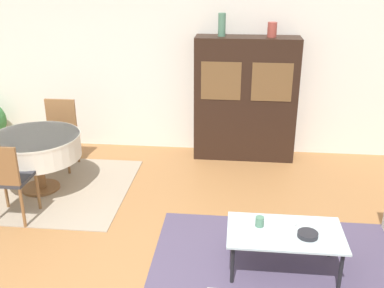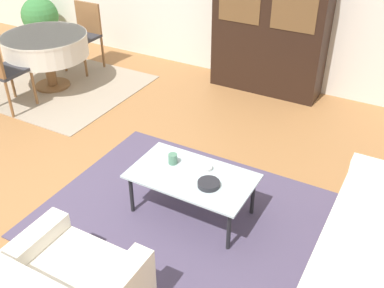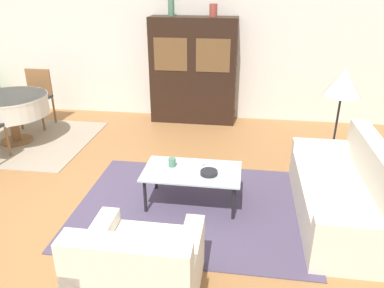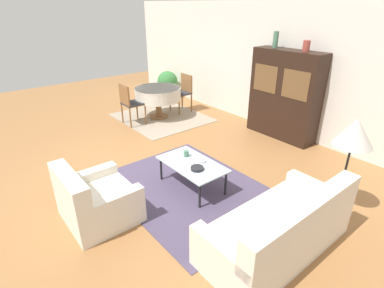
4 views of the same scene
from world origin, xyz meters
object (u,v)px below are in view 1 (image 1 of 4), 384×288
object	(u,v)px
coffee_table	(285,235)
bowl	(308,235)
vase_tall	(222,25)
vase_short	(272,30)
cup	(260,222)
display_cabinet	(245,99)
dining_table	(36,147)
dining_chair_far	(59,129)
bowl_small	(290,223)
dining_chair_near	(6,176)

from	to	relation	value
coffee_table	bowl	xyz separation A→B (m)	(0.20, -0.06, 0.06)
vase_tall	vase_short	distance (m)	0.70
cup	bowl	size ratio (longest dim) A/B	0.51
display_cabinet	cup	xyz separation A→B (m)	(0.14, -2.69, -0.43)
dining_table	dining_chair_far	distance (m)	0.78
bowl	bowl_small	bearing A→B (deg)	125.18
dining_chair_near	vase_tall	world-z (taller)	vase_tall
display_cabinet	dining_table	world-z (taller)	display_cabinet
dining_chair_far	bowl_small	bearing A→B (deg)	146.83
display_cabinet	cup	world-z (taller)	display_cabinet
display_cabinet	bowl	distance (m)	2.92
coffee_table	display_cabinet	size ratio (longest dim) A/B	0.60
coffee_table	dining_table	distance (m)	3.32
display_cabinet	vase_short	bearing A→B (deg)	0.16
dining_chair_near	cup	bearing A→B (deg)	-10.31
bowl_small	vase_short	xyz separation A→B (m)	(-0.11, 2.63, 1.47)
dining_chair_far	cup	world-z (taller)	dining_chair_far
bowl	vase_tall	distance (m)	3.35
dining_chair_far	bowl_small	size ratio (longest dim) A/B	7.25
dining_chair_near	cup	size ratio (longest dim) A/B	9.96
dining_table	vase_tall	distance (m)	3.00
vase_tall	display_cabinet	bearing A→B (deg)	-0.14
display_cabinet	dining_table	bearing A→B (deg)	-152.00
dining_table	vase_short	xyz separation A→B (m)	(2.97, 1.41, 1.31)
cup	bowl_small	bearing A→B (deg)	12.05
coffee_table	bowl_small	distance (m)	0.16
bowl_small	dining_table	bearing A→B (deg)	158.25
dining_table	vase_tall	bearing A→B (deg)	31.76
dining_chair_far	bowl	bearing A→B (deg)	145.50
dining_chair_near	coffee_table	bearing A→B (deg)	-10.89
dining_chair_far	bowl	distance (m)	3.90
dining_table	bowl_small	distance (m)	3.31
dining_chair_far	display_cabinet	bearing A→B (deg)	-166.75
display_cabinet	dining_chair_far	size ratio (longest dim) A/B	1.89
display_cabinet	dining_table	distance (m)	3.01
coffee_table	vase_tall	size ratio (longest dim) A/B	3.42
bowl_small	vase_tall	size ratio (longest dim) A/B	0.42
coffee_table	dining_chair_far	size ratio (longest dim) A/B	1.13
coffee_table	dining_chair_far	xyz separation A→B (m)	(-3.02, 2.15, 0.18)
dining_chair_near	cup	distance (m)	2.83
display_cabinet	dining_chair_near	world-z (taller)	display_cabinet
coffee_table	cup	distance (m)	0.26
display_cabinet	dining_chair_near	xyz separation A→B (m)	(-2.64, -2.19, -0.34)
dining_chair_near	bowl_small	size ratio (longest dim) A/B	7.25
dining_table	bowl	distance (m)	3.52
cup	vase_short	size ratio (longest dim) A/B	0.48
display_cabinet	coffee_table	bearing A→B (deg)	-82.23
coffee_table	vase_tall	xyz separation A→B (m)	(-0.75, 2.77, 1.58)
bowl_small	vase_short	world-z (taller)	vase_short
cup	bowl	world-z (taller)	cup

